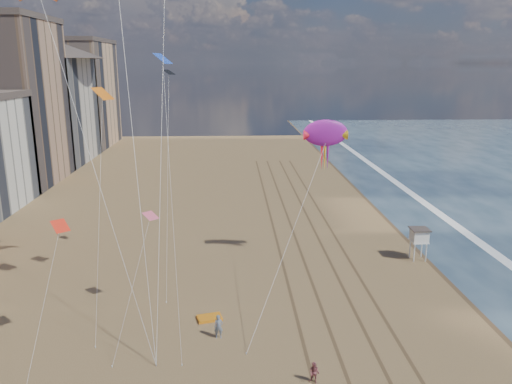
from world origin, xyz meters
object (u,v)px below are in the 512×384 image
show_kite (325,133)px  kite_flyer_a (219,327)px  grounded_kite (210,318)px  kite_flyer_b (314,373)px  lifeguard_stand (419,236)px

show_kite → kite_flyer_a: show_kite is taller
show_kite → kite_flyer_a: 22.36m
grounded_kite → kite_flyer_b: (7.42, -9.02, 0.65)m
lifeguard_stand → kite_flyer_a: 26.38m
grounded_kite → show_kite: (11.53, 11.64, 13.96)m
lifeguard_stand → show_kite: size_ratio=0.15×
grounded_kite → kite_flyer_a: kite_flyer_a is taller
lifeguard_stand → grounded_kite: size_ratio=1.76×
show_kite → grounded_kite: bearing=-134.7°
kite_flyer_a → show_kite: bearing=52.4°
lifeguard_stand → show_kite: show_kite is taller
show_kite → lifeguard_stand: bearing=3.0°
lifeguard_stand → show_kite: (-10.81, -0.57, 11.33)m
show_kite → kite_flyer_b: size_ratio=15.15×
lifeguard_stand → grounded_kite: (-22.34, -12.20, -2.63)m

